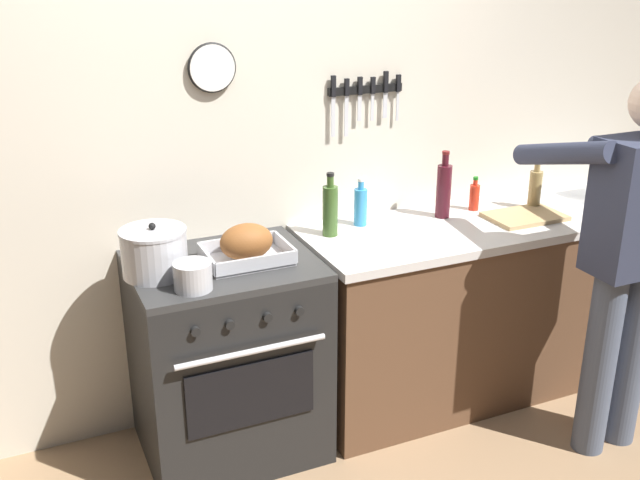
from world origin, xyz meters
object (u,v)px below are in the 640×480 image
stock_pot (154,252)px  person_cook (629,247)px  saucepan (193,276)px  bottle_dish_soap (361,206)px  bottle_olive_oil (330,209)px  bottle_vinegar (535,189)px  bottle_wine_red (444,190)px  stove (228,358)px  cutting_board (525,216)px  bottle_hot_sauce (474,196)px  roasting_pan (247,245)px

stock_pot → person_cook: bearing=-19.3°
saucepan → bottle_dish_soap: (0.90, 0.38, 0.04)m
bottle_olive_oil → bottle_vinegar: bottle_olive_oil is taller
person_cook → bottle_wine_red: person_cook is taller
stove → saucepan: size_ratio=6.14×
saucepan → bottle_dish_soap: size_ratio=0.65×
cutting_board → bottle_hot_sauce: (-0.15, 0.21, 0.06)m
saucepan → bottle_dish_soap: bearing=22.9°
stock_pot → roasting_pan: bearing=-3.5°
bottle_hot_sauce → saucepan: bearing=-167.0°
saucepan → bottle_wine_red: (1.31, 0.32, 0.08)m
stock_pot → bottle_vinegar: (1.89, 0.05, 0.01)m
bottle_hot_sauce → bottle_dish_soap: 0.61m
saucepan → bottle_olive_oil: size_ratio=0.50×
bottle_hot_sauce → bottle_olive_oil: bearing=-177.7°
cutting_board → bottle_hot_sauce: size_ratio=2.13×
saucepan → bottle_hot_sauce: 1.55m
cutting_board → bottle_wine_red: bearing=152.8°
bottle_dish_soap → bottle_vinegar: 0.90m
person_cook → bottle_vinegar: bearing=-5.5°
person_cook → bottle_vinegar: 0.69m
roasting_pan → cutting_board: 1.39m
person_cook → bottle_dish_soap: 1.17m
bottle_dish_soap → bottle_wine_red: 0.42m
stock_pot → bottle_vinegar: 1.89m
person_cook → bottle_olive_oil: 1.27m
roasting_pan → bottle_olive_oil: bottle_olive_oil is taller
roasting_pan → bottle_olive_oil: bearing=17.7°
person_cook → bottle_dish_soap: bearing=45.1°
stove → roasting_pan: size_ratio=2.56×
cutting_board → bottle_hot_sauce: bottle_hot_sauce is taller
bottle_hot_sauce → bottle_wine_red: bearing=-172.5°
person_cook → cutting_board: person_cook is taller
person_cook → bottle_olive_oil: bearing=53.0°
cutting_board → stove: bearing=177.5°
bottle_vinegar → bottle_wine_red: size_ratio=0.76×
roasting_pan → bottle_wine_red: bottle_wine_red is taller
stock_pot → cutting_board: stock_pot is taller
bottle_olive_oil → bottle_vinegar: size_ratio=1.18×
stove → person_cook: person_cook is taller
person_cook → saucepan: 1.79m
bottle_dish_soap → bottle_wine_red: bottle_wine_red is taller
person_cook → stock_pot: size_ratio=6.31×
stove → bottle_wine_red: bearing=5.8°
bottle_olive_oil → bottle_wine_red: size_ratio=0.90×
person_cook → stock_pot: bearing=70.5°
roasting_pan → stock_pot: bearing=176.5°
bottle_dish_soap → bottle_hot_sauce: bearing=-3.0°
bottle_dish_soap → saucepan: bearing=-157.1°
person_cook → bottle_hot_sauce: (-0.22, 0.79, 0.02)m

